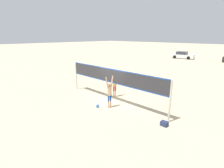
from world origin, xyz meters
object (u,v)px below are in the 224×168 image
at_px(gear_bag, 164,124).
at_px(parked_car_mid, 183,55).
at_px(player_blocker, 115,83).
at_px(volleyball, 98,106).
at_px(volleyball_net, 112,78).
at_px(player_spiker, 110,91).

height_order(gear_bag, parked_car_mid, parked_car_mid).
xyz_separation_m(player_blocker, volleyball, (0.66, -2.37, -1.06)).
relative_size(gear_bag, parked_car_mid, 0.08).
relative_size(volleyball_net, gear_bag, 23.84).
bearing_deg(player_spiker, volleyball, 134.91).
bearing_deg(volleyball, volleyball_net, 91.67).
distance_m(volleyball, gear_bag, 4.59).
height_order(volleyball_net, gear_bag, volleyball_net).
height_order(player_blocker, volleyball, player_blocker).
relative_size(volleyball, gear_bag, 0.57).
height_order(volleyball, parked_car_mid, parked_car_mid).
xyz_separation_m(player_spiker, gear_bag, (3.92, 0.30, -1.02)).
xyz_separation_m(player_spiker, parked_car_mid, (-7.32, 28.94, -0.50)).
bearing_deg(player_blocker, volleyball_net, 33.87).
bearing_deg(parked_car_mid, gear_bag, -75.29).
xyz_separation_m(volleyball_net, gear_bag, (4.55, -0.58, -1.66)).
distance_m(player_blocker, gear_bag, 5.47).
height_order(volleyball_net, volleyball, volleyball_net).
bearing_deg(parked_car_mid, player_spiker, -82.52).
bearing_deg(volleyball, parked_car_mid, 102.86).
bearing_deg(volleyball_net, parked_car_mid, 103.42).
height_order(player_spiker, volleyball, player_spiker).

